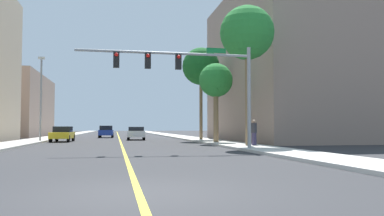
% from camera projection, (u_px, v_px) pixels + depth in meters
% --- Properties ---
extents(ground, '(192.00, 192.00, 0.00)m').
position_uv_depth(ground, '(119.00, 138.00, 49.09)').
color(ground, '#2D2D30').
extents(sidewalk_left, '(2.79, 168.00, 0.15)m').
position_uv_depth(sidewalk_left, '(53.00, 137.00, 47.58)').
color(sidewalk_left, '#B2ADA3').
rests_on(sidewalk_left, ground).
extents(sidewalk_right, '(2.79, 168.00, 0.15)m').
position_uv_depth(sidewalk_right, '(181.00, 137.00, 50.61)').
color(sidewalk_right, beige).
rests_on(sidewalk_right, ground).
extents(lane_marking_center, '(0.16, 144.00, 0.01)m').
position_uv_depth(lane_marking_center, '(119.00, 138.00, 49.09)').
color(lane_marking_center, yellow).
rests_on(lane_marking_center, ground).
extents(building_right_near, '(15.08, 20.49, 14.75)m').
position_uv_depth(building_right_near, '(303.00, 67.00, 39.50)').
color(building_right_near, gray).
rests_on(building_right_near, ground).
extents(traffic_signal_mast, '(9.57, 0.36, 5.69)m').
position_uv_depth(traffic_signal_mast, '(191.00, 72.00, 21.37)').
color(traffic_signal_mast, gray).
rests_on(traffic_signal_mast, sidewalk_right).
extents(street_lamp, '(0.56, 0.28, 7.45)m').
position_uv_depth(street_lamp, '(41.00, 94.00, 34.71)').
color(street_lamp, gray).
rests_on(street_lamp, sidewalk_left).
extents(palm_near, '(3.56, 3.56, 9.17)m').
position_uv_depth(palm_near, '(247.00, 34.00, 25.66)').
color(palm_near, brown).
rests_on(palm_near, sidewalk_right).
extents(palm_mid, '(2.77, 2.77, 6.41)m').
position_uv_depth(palm_mid, '(216.00, 81.00, 32.01)').
color(palm_mid, brown).
rests_on(palm_mid, sidewalk_right).
extents(palm_far, '(3.70, 3.70, 9.06)m').
position_uv_depth(palm_far, '(201.00, 67.00, 38.71)').
color(palm_far, brown).
rests_on(palm_far, sidewalk_right).
extents(car_white, '(2.01, 4.40, 1.37)m').
position_uv_depth(car_white, '(136.00, 133.00, 41.12)').
color(car_white, white).
rests_on(car_white, ground).
extents(car_yellow, '(1.85, 4.12, 1.40)m').
position_uv_depth(car_yellow, '(63.00, 134.00, 35.67)').
color(car_yellow, gold).
rests_on(car_yellow, ground).
extents(car_blue, '(1.88, 4.00, 1.52)m').
position_uv_depth(car_blue, '(106.00, 131.00, 49.76)').
color(car_blue, '#1E389E').
rests_on(car_blue, ground).
extents(pedestrian, '(0.38, 0.38, 1.68)m').
position_uv_depth(pedestrian, '(254.00, 132.00, 25.86)').
color(pedestrian, '#3F3859').
rests_on(pedestrian, sidewalk_right).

